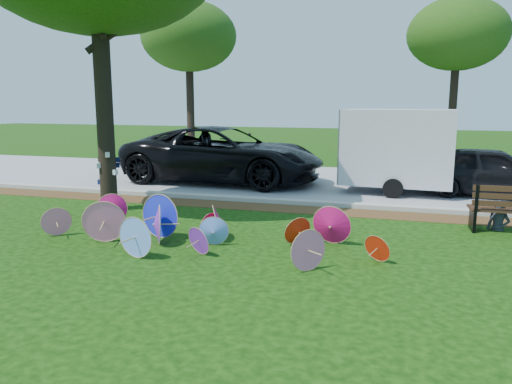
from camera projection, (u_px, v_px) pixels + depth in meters
The scene contains 10 objects.
ground at pixel (201, 256), 9.45m from camera, with size 90.00×90.00×0.00m, color black.
mulch_strip at pixel (264, 207), 13.70m from camera, with size 90.00×1.00×0.01m, color #472D16.
curb at pixel (271, 201), 14.35m from camera, with size 90.00×0.30×0.12m, color #B7B5AD.
street at pixel (300, 181), 18.27m from camera, with size 90.00×8.00×0.01m, color gray.
parasol_pile at pixel (188, 225), 10.18m from camera, with size 7.39×2.51×0.96m.
black_van at pixel (223, 155), 17.79m from camera, with size 3.28×7.12×1.98m, color black.
dark_pickup at pixel (491, 172), 15.17m from camera, with size 1.80×4.48×1.53m, color black.
cargo_trailer at pixel (398, 147), 15.69m from camera, with size 3.32×2.10×2.92m, color silver.
person_left at pixel (500, 201), 11.18m from camera, with size 0.49×0.32×1.33m, color #323845.
bg_trees at pixel (423, 31), 20.80m from camera, with size 23.46×7.29×7.40m.
Camera 1 is at (3.59, -8.40, 2.90)m, focal length 35.00 mm.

